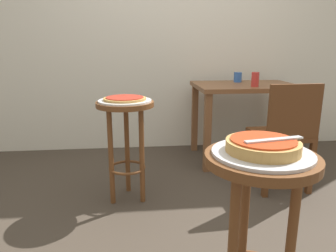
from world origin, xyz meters
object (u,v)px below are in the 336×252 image
Objects in this scene: stool_middle at (126,128)px; stool_foreground at (258,203)px; serving_plate_middle at (125,101)px; cup_near_edge at (255,79)px; pizza_middle at (125,98)px; cup_far_edge at (238,77)px; dining_table at (245,97)px; pizza_foreground at (263,145)px; serving_plate_foreground at (262,153)px; wooden_chair at (284,132)px; pizza_server_knife at (274,140)px.

stool_foreground is at bearing -66.06° from stool_middle.
cup_near_edge is at bearing 25.78° from serving_plate_middle.
pizza_middle reaches higher than serving_plate_middle.
cup_far_edge is at bearing 73.97° from stool_foreground.
dining_table is at bearing 33.59° from pizza_middle.
serving_plate_middle is 1.37m from dining_table.
serving_plate_middle is 1.45m from cup_far_edge.
pizza_foreground is 1.99× the size of cup_near_edge.
cup_far_edge reaches higher than serving_plate_foreground.
pizza_foreground is at bearing -106.03° from cup_far_edge.
wooden_chair reaches higher than stool_middle.
pizza_foreground is at bearing -66.06° from pizza_middle.
cup_near_edge reaches higher than serving_plate_middle.
stool_middle is 0.76× the size of dining_table.
serving_plate_middle is at bearing 104.18° from pizza_server_knife.
stool_foreground is at bearing -120.05° from wooden_chair.
dining_table is 1.14× the size of wooden_chair.
wooden_chair is (1.20, 0.04, -0.08)m from stool_middle.
stool_middle is at bearing 113.94° from serving_plate_foreground.
stool_foreground is 5.67× the size of cup_near_edge.
cup_far_edge reaches higher than dining_table.
serving_plate_middle is 1.30m from pizza_server_knife.
pizza_middle is 1.35× the size of pizza_server_knife.
stool_foreground is 2.18m from cup_far_edge.
dining_table is (0.62, 1.91, -0.11)m from serving_plate_foreground.
pizza_middle is 0.31× the size of dining_table.
stool_middle is 3.34× the size of pizza_server_knife.
pizza_server_knife is at bearing -33.69° from stool_foreground.
pizza_server_knife is (-0.57, -2.10, -0.01)m from cup_far_edge.
pizza_foreground is 1.17× the size of pizza_server_knife.
pizza_foreground is 2.59× the size of cup_far_edge.
serving_plate_middle is 1.23m from wooden_chair.
wooden_chair is 1.42m from pizza_server_knife.
pizza_middle is 0.35× the size of wooden_chair.
dining_table is 0.25m from cup_far_edge.
serving_plate_middle is 1.25× the size of pizza_middle.
pizza_server_knife is at bearing -65.20° from serving_plate_middle.
dining_table is (1.14, 0.75, -0.12)m from pizza_middle.
pizza_foreground is 0.35× the size of stool_middle.
serving_plate_foreground is 1.40m from wooden_chair.
dining_table is 0.74m from wooden_chair.
stool_foreground is 0.25m from pizza_server_knife.
cup_near_edge is at bearing 96.10° from wooden_chair.
wooden_chair is at bearing 1.77° from serving_plate_middle.
pizza_middle reaches higher than stool_foreground.
pizza_foreground is 1.82m from cup_near_edge.
stool_foreground is 1.00× the size of stool_middle.
dining_table reaches higher than serving_plate_middle.
cup_far_edge reaches higher than pizza_server_knife.
pizza_server_knife is at bearing -105.12° from cup_far_edge.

